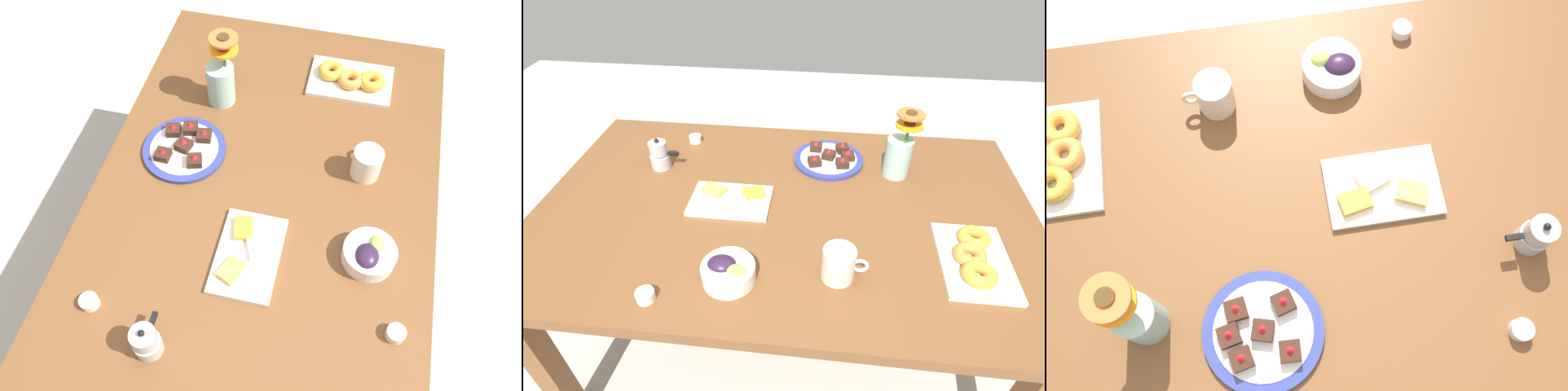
% 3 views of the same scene
% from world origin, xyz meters
% --- Properties ---
extents(ground_plane, '(6.00, 6.00, 0.00)m').
position_xyz_m(ground_plane, '(0.00, 0.00, 0.00)').
color(ground_plane, '#B7B2A8').
extents(dining_table, '(1.60, 1.00, 0.74)m').
position_xyz_m(dining_table, '(0.00, 0.00, 0.65)').
color(dining_table, brown).
rests_on(dining_table, ground_plane).
extents(coffee_mug, '(0.12, 0.09, 0.10)m').
position_xyz_m(coffee_mug, '(0.18, -0.28, 0.79)').
color(coffee_mug, silver).
rests_on(coffee_mug, dining_table).
extents(grape_bowl, '(0.14, 0.14, 0.07)m').
position_xyz_m(grape_bowl, '(-0.11, -0.32, 0.77)').
color(grape_bowl, white).
rests_on(grape_bowl, dining_table).
extents(cheese_platter, '(0.26, 0.17, 0.03)m').
position_xyz_m(cheese_platter, '(-0.17, -0.00, 0.75)').
color(cheese_platter, white).
rests_on(cheese_platter, dining_table).
extents(croissant_platter, '(0.19, 0.28, 0.05)m').
position_xyz_m(croissant_platter, '(0.55, -0.19, 0.76)').
color(croissant_platter, white).
rests_on(croissant_platter, dining_table).
extents(jam_cup_honey, '(0.05, 0.05, 0.03)m').
position_xyz_m(jam_cup_honey, '(-0.40, 0.35, 0.76)').
color(jam_cup_honey, white).
rests_on(jam_cup_honey, dining_table).
extents(jam_cup_berry, '(0.05, 0.05, 0.03)m').
position_xyz_m(jam_cup_berry, '(-0.30, -0.41, 0.76)').
color(jam_cup_berry, white).
rests_on(jam_cup_berry, dining_table).
extents(dessert_plate, '(0.26, 0.26, 0.05)m').
position_xyz_m(dessert_plate, '(0.14, 0.27, 0.75)').
color(dessert_plate, navy).
rests_on(dessert_plate, dining_table).
extents(flower_vase, '(0.10, 0.11, 0.25)m').
position_xyz_m(flower_vase, '(0.37, 0.22, 0.83)').
color(flower_vase, '#99C1B7').
rests_on(flower_vase, dining_table).
extents(moka_pot, '(0.11, 0.07, 0.12)m').
position_xyz_m(moka_pot, '(-0.47, 0.17, 0.79)').
color(moka_pot, '#B7B7BC').
rests_on(moka_pot, dining_table).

